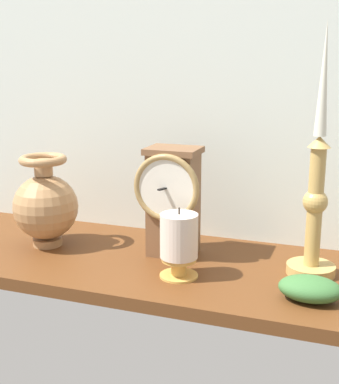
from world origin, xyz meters
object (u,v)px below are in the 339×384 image
object	(u,v)px
candlestick_tall_left	(316,197)
mantel_clock	(172,199)
pillar_candle_front	(179,242)
brass_vase_bulbous	(46,204)

from	to	relation	value
candlestick_tall_left	mantel_clock	bearing A→B (deg)	178.29
mantel_clock	candlestick_tall_left	distance (cm)	27.55
mantel_clock	pillar_candle_front	xyz separation A→B (cm)	(4.88, -10.25, -5.00)
candlestick_tall_left	pillar_candle_front	xyz separation A→B (cm)	(-22.49, -9.44, -8.00)
mantel_clock	candlestick_tall_left	size ratio (longest dim) A/B	0.48
brass_vase_bulbous	pillar_candle_front	size ratio (longest dim) A/B	1.49
brass_vase_bulbous	pillar_candle_front	xyz separation A→B (cm)	(31.80, -6.64, -2.38)
candlestick_tall_left	brass_vase_bulbous	world-z (taller)	candlestick_tall_left
candlestick_tall_left	pillar_candle_front	distance (cm)	25.67
pillar_candle_front	brass_vase_bulbous	bearing A→B (deg)	168.20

